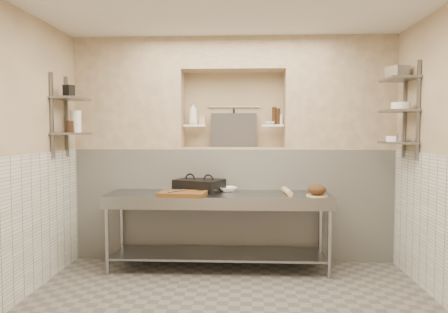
# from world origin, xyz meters

# --- Properties ---
(wall_left) EXTENTS (0.10, 3.90, 2.80)m
(wall_left) POSITION_xyz_m (-2.05, 0.00, 1.40)
(wall_left) COLOR #CAAF88
(wall_left) RESTS_ON ground
(wall_back) EXTENTS (4.00, 0.10, 2.80)m
(wall_back) POSITION_xyz_m (0.00, 2.00, 1.40)
(wall_back) COLOR #CAAF88
(wall_back) RESTS_ON ground
(wall_front) EXTENTS (4.00, 0.10, 2.80)m
(wall_front) POSITION_xyz_m (0.00, -2.00, 1.40)
(wall_front) COLOR #CAAF88
(wall_front) RESTS_ON ground
(backwall_lower) EXTENTS (4.00, 0.40, 1.40)m
(backwall_lower) POSITION_xyz_m (0.00, 1.75, 0.70)
(backwall_lower) COLOR silver
(backwall_lower) RESTS_ON floor
(alcove_sill) EXTENTS (1.30, 0.40, 0.02)m
(alcove_sill) POSITION_xyz_m (0.00, 1.75, 1.41)
(alcove_sill) COLOR #CAAF88
(alcove_sill) RESTS_ON backwall_lower
(backwall_pillar_left) EXTENTS (1.35, 0.40, 1.40)m
(backwall_pillar_left) POSITION_xyz_m (-1.33, 1.75, 2.10)
(backwall_pillar_left) COLOR #CAAF88
(backwall_pillar_left) RESTS_ON backwall_lower
(backwall_pillar_right) EXTENTS (1.35, 0.40, 1.40)m
(backwall_pillar_right) POSITION_xyz_m (1.33, 1.75, 2.10)
(backwall_pillar_right) COLOR #CAAF88
(backwall_pillar_right) RESTS_ON backwall_lower
(backwall_header) EXTENTS (1.30, 0.40, 0.40)m
(backwall_header) POSITION_xyz_m (0.00, 1.75, 2.60)
(backwall_header) COLOR #CAAF88
(backwall_header) RESTS_ON backwall_lower
(wainscot_left) EXTENTS (0.02, 3.90, 1.40)m
(wainscot_left) POSITION_xyz_m (-1.99, 0.00, 0.70)
(wainscot_left) COLOR silver
(wainscot_left) RESTS_ON floor
(alcove_shelf_left) EXTENTS (0.28, 0.16, 0.02)m
(alcove_shelf_left) POSITION_xyz_m (-0.50, 1.75, 1.70)
(alcove_shelf_left) COLOR white
(alcove_shelf_left) RESTS_ON backwall_lower
(alcove_shelf_right) EXTENTS (0.28, 0.16, 0.02)m
(alcove_shelf_right) POSITION_xyz_m (0.50, 1.75, 1.70)
(alcove_shelf_right) COLOR white
(alcove_shelf_right) RESTS_ON backwall_lower
(utensil_rail) EXTENTS (0.70, 0.02, 0.02)m
(utensil_rail) POSITION_xyz_m (0.00, 1.92, 1.95)
(utensil_rail) COLOR gray
(utensil_rail) RESTS_ON wall_back
(hanging_steel) EXTENTS (0.02, 0.02, 0.30)m
(hanging_steel) POSITION_xyz_m (0.00, 1.90, 1.78)
(hanging_steel) COLOR black
(hanging_steel) RESTS_ON utensil_rail
(splash_panel) EXTENTS (0.60, 0.08, 0.45)m
(splash_panel) POSITION_xyz_m (0.00, 1.85, 1.64)
(splash_panel) COLOR #383330
(splash_panel) RESTS_ON alcove_sill
(shelf_rail_left_a) EXTENTS (0.03, 0.03, 0.95)m
(shelf_rail_left_a) POSITION_xyz_m (-1.98, 1.25, 1.80)
(shelf_rail_left_a) COLOR slate
(shelf_rail_left_a) RESTS_ON wall_left
(shelf_rail_left_b) EXTENTS (0.03, 0.03, 0.95)m
(shelf_rail_left_b) POSITION_xyz_m (-1.98, 0.85, 1.80)
(shelf_rail_left_b) COLOR slate
(shelf_rail_left_b) RESTS_ON wall_left
(wall_shelf_left_lower) EXTENTS (0.30, 0.50, 0.02)m
(wall_shelf_left_lower) POSITION_xyz_m (-1.84, 1.05, 1.60)
(wall_shelf_left_lower) COLOR slate
(wall_shelf_left_lower) RESTS_ON wall_left
(wall_shelf_left_upper) EXTENTS (0.30, 0.50, 0.03)m
(wall_shelf_left_upper) POSITION_xyz_m (-1.84, 1.05, 2.00)
(wall_shelf_left_upper) COLOR slate
(wall_shelf_left_upper) RESTS_ON wall_left
(shelf_rail_right_a) EXTENTS (0.03, 0.03, 1.05)m
(shelf_rail_right_a) POSITION_xyz_m (1.98, 1.25, 1.85)
(shelf_rail_right_a) COLOR slate
(shelf_rail_right_a) RESTS_ON wall_right
(shelf_rail_right_b) EXTENTS (0.03, 0.03, 1.05)m
(shelf_rail_right_b) POSITION_xyz_m (1.98, 0.85, 1.85)
(shelf_rail_right_b) COLOR slate
(shelf_rail_right_b) RESTS_ON wall_right
(wall_shelf_right_lower) EXTENTS (0.30, 0.50, 0.02)m
(wall_shelf_right_lower) POSITION_xyz_m (1.84, 1.05, 1.50)
(wall_shelf_right_lower) COLOR slate
(wall_shelf_right_lower) RESTS_ON wall_right
(wall_shelf_right_mid) EXTENTS (0.30, 0.50, 0.02)m
(wall_shelf_right_mid) POSITION_xyz_m (1.84, 1.05, 1.85)
(wall_shelf_right_mid) COLOR slate
(wall_shelf_right_mid) RESTS_ON wall_right
(wall_shelf_right_upper) EXTENTS (0.30, 0.50, 0.03)m
(wall_shelf_right_upper) POSITION_xyz_m (1.84, 1.05, 2.20)
(wall_shelf_right_upper) COLOR slate
(wall_shelf_right_upper) RESTS_ON wall_right
(prep_table) EXTENTS (2.60, 0.70, 0.90)m
(prep_table) POSITION_xyz_m (-0.16, 1.18, 0.64)
(prep_table) COLOR gray
(prep_table) RESTS_ON floor
(panini_press) EXTENTS (0.65, 0.57, 0.15)m
(panini_press) POSITION_xyz_m (-0.40, 1.35, 0.97)
(panini_press) COLOR black
(panini_press) RESTS_ON prep_table
(cutting_board) EXTENTS (0.56, 0.42, 0.05)m
(cutting_board) POSITION_xyz_m (-0.55, 0.99, 0.92)
(cutting_board) COLOR brown
(cutting_board) RESTS_ON prep_table
(knife_blade) EXTENTS (0.24, 0.12, 0.01)m
(knife_blade) POSITION_xyz_m (-0.29, 1.10, 0.95)
(knife_blade) COLOR gray
(knife_blade) RESTS_ON cutting_board
(tongs) EXTENTS (0.18, 0.20, 0.02)m
(tongs) POSITION_xyz_m (-0.62, 0.97, 0.96)
(tongs) COLOR gray
(tongs) RESTS_ON cutting_board
(mixing_bowl) EXTENTS (0.29, 0.29, 0.06)m
(mixing_bowl) POSITION_xyz_m (-0.06, 1.36, 0.93)
(mixing_bowl) COLOR white
(mixing_bowl) RESTS_ON prep_table
(rolling_pin) EXTENTS (0.10, 0.44, 0.07)m
(rolling_pin) POSITION_xyz_m (0.64, 1.17, 0.93)
(rolling_pin) COLOR #D3B980
(rolling_pin) RESTS_ON prep_table
(bread_board) EXTENTS (0.24, 0.24, 0.01)m
(bread_board) POSITION_xyz_m (0.96, 1.02, 0.91)
(bread_board) COLOR #D3B980
(bread_board) RESTS_ON prep_table
(bread_loaf) EXTENTS (0.20, 0.20, 0.12)m
(bread_loaf) POSITION_xyz_m (0.96, 1.02, 0.97)
(bread_loaf) COLOR #4C2D19
(bread_loaf) RESTS_ON bread_board
(bottle_soap) EXTENTS (0.11, 0.12, 0.28)m
(bottle_soap) POSITION_xyz_m (-0.52, 1.71, 1.85)
(bottle_soap) COLOR white
(bottle_soap) RESTS_ON alcove_shelf_left
(jar_alcove) EXTENTS (0.08, 0.08, 0.12)m
(jar_alcove) POSITION_xyz_m (-0.41, 1.80, 1.77)
(jar_alcove) COLOR #CAAF88
(jar_alcove) RESTS_ON alcove_shelf_left
(bowl_alcove) EXTENTS (0.14, 0.14, 0.04)m
(bowl_alcove) POSITION_xyz_m (0.47, 1.72, 1.73)
(bowl_alcove) COLOR white
(bowl_alcove) RESTS_ON alcove_shelf_right
(condiment_a) EXTENTS (0.06, 0.06, 0.21)m
(condiment_a) POSITION_xyz_m (0.57, 1.74, 1.82)
(condiment_a) COLOR black
(condiment_a) RESTS_ON alcove_shelf_right
(condiment_b) EXTENTS (0.06, 0.06, 0.22)m
(condiment_b) POSITION_xyz_m (0.52, 1.76, 1.82)
(condiment_b) COLOR black
(condiment_b) RESTS_ON alcove_shelf_right
(condiment_c) EXTENTS (0.08, 0.08, 0.13)m
(condiment_c) POSITION_xyz_m (0.60, 1.76, 1.78)
(condiment_c) COLOR white
(condiment_c) RESTS_ON alcove_shelf_right
(jug_left) EXTENTS (0.13, 0.13, 0.26)m
(jug_left) POSITION_xyz_m (-1.84, 1.18, 1.74)
(jug_left) COLOR white
(jug_left) RESTS_ON wall_shelf_left_lower
(jar_left) EXTENTS (0.09, 0.09, 0.13)m
(jar_left) POSITION_xyz_m (-1.84, 1.01, 1.68)
(jar_left) COLOR black
(jar_left) RESTS_ON wall_shelf_left_lower
(box_left_upper) EXTENTS (0.13, 0.13, 0.14)m
(box_left_upper) POSITION_xyz_m (-1.84, 1.00, 2.08)
(box_left_upper) COLOR black
(box_left_upper) RESTS_ON wall_shelf_left_upper
(bowl_right) EXTENTS (0.20, 0.20, 0.06)m
(bowl_right) POSITION_xyz_m (1.84, 1.13, 1.54)
(bowl_right) COLOR white
(bowl_right) RESTS_ON wall_shelf_right_lower
(canister_right) EXTENTS (0.09, 0.09, 0.09)m
(canister_right) POSITION_xyz_m (1.84, 0.98, 1.56)
(canister_right) COLOR gray
(canister_right) RESTS_ON wall_shelf_right_lower
(bowl_right_mid) EXTENTS (0.21, 0.21, 0.08)m
(bowl_right_mid) POSITION_xyz_m (1.84, 0.97, 1.90)
(bowl_right_mid) COLOR white
(bowl_right_mid) RESTS_ON wall_shelf_right_mid
(basket_right) EXTENTS (0.24, 0.26, 0.14)m
(basket_right) POSITION_xyz_m (1.84, 1.12, 2.28)
(basket_right) COLOR gray
(basket_right) RESTS_ON wall_shelf_right_upper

